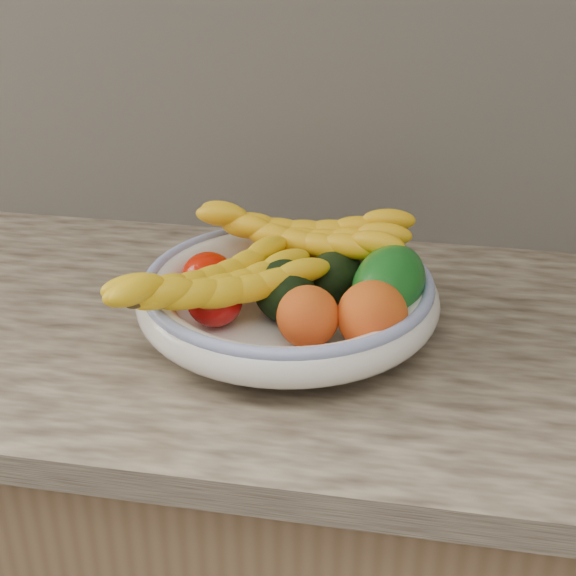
{
  "coord_description": "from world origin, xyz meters",
  "views": [
    {
      "loc": [
        0.16,
        0.76,
        1.43
      ],
      "look_at": [
        0.0,
        1.66,
        0.96
      ],
      "focal_mm": 50.0,
      "sensor_mm": 36.0,
      "label": 1
    }
  ],
  "objects_px": {
    "banana_bunch_front": "(215,290)",
    "banana_bunch_back": "(301,240)",
    "fruit_bowl": "(288,296)",
    "green_mango": "(389,284)"
  },
  "relations": [
    {
      "from": "fruit_bowl",
      "to": "green_mango",
      "type": "distance_m",
      "value": 0.13
    },
    {
      "from": "fruit_bowl",
      "to": "green_mango",
      "type": "height_order",
      "value": "green_mango"
    },
    {
      "from": "green_mango",
      "to": "banana_bunch_front",
      "type": "distance_m",
      "value": 0.22
    },
    {
      "from": "green_mango",
      "to": "banana_bunch_front",
      "type": "height_order",
      "value": "green_mango"
    },
    {
      "from": "fruit_bowl",
      "to": "banana_bunch_front",
      "type": "height_order",
      "value": "banana_bunch_front"
    },
    {
      "from": "green_mango",
      "to": "banana_bunch_front",
      "type": "relative_size",
      "value": 0.45
    },
    {
      "from": "green_mango",
      "to": "banana_bunch_back",
      "type": "relative_size",
      "value": 0.43
    },
    {
      "from": "fruit_bowl",
      "to": "banana_bunch_front",
      "type": "relative_size",
      "value": 1.3
    },
    {
      "from": "banana_bunch_front",
      "to": "banana_bunch_back",
      "type": "bearing_deg",
      "value": 16.45
    },
    {
      "from": "banana_bunch_back",
      "to": "banana_bunch_front",
      "type": "relative_size",
      "value": 1.05
    }
  ]
}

